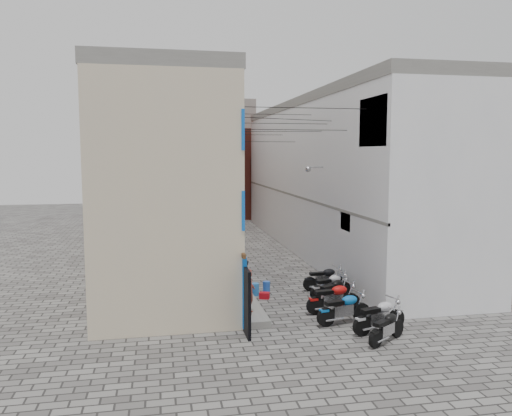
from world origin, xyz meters
TOP-DOWN VIEW (x-y plane):
  - ground at (0.00, 0.00)m, footprint 90.00×90.00m
  - plinth at (-2.05, 13.00)m, footprint 0.90×26.00m
  - building_left at (-4.98, 12.95)m, footprint 5.10×27.00m
  - building_right at (5.00, 13.00)m, footprint 5.94×26.00m
  - building_far_brick_left at (-2.00, 28.00)m, footprint 6.00×6.00m
  - building_far_brick_right at (3.00, 30.00)m, footprint 5.00×6.00m
  - building_far_concrete at (0.00, 34.00)m, footprint 8.00×5.00m
  - far_shopfront at (0.00, 25.20)m, footprint 2.00×0.30m
  - overhead_wires at (0.00, 7.64)m, footprint 5.80×13.02m
  - motorcycle_a at (1.65, -1.88)m, footprint 1.86×1.49m
  - motorcycle_b at (1.80, -1.01)m, footprint 2.19×1.23m
  - motorcycle_c at (0.95, -0.01)m, footprint 2.16×1.05m
  - motorcycle_d at (1.01, 1.19)m, footprint 2.20×0.92m
  - motorcycle_e at (1.39, 2.22)m, footprint 1.98×1.49m
  - motorcycle_f at (1.53, 2.99)m, footprint 2.07×1.23m
  - motorcycle_g at (1.69, 4.21)m, footprint 1.97×0.76m
  - person_a at (-2.17, 1.00)m, footprint 0.52×0.66m
  - person_b at (-2.10, 2.41)m, footprint 0.92×0.99m
  - water_jug_near at (-1.39, 3.96)m, footprint 0.43×0.43m
  - water_jug_far at (-0.85, 4.29)m, footprint 0.39×0.39m
  - red_crate at (-1.11, 3.43)m, footprint 0.48×0.42m

SIDE VIEW (x-z plane):
  - ground at x=0.00m, z-range 0.00..0.00m
  - red_crate at x=-1.11m, z-range 0.00..0.25m
  - plinth at x=-2.05m, z-range 0.00..0.25m
  - water_jug_far at x=-0.85m, z-range 0.00..0.47m
  - water_jug_near at x=-1.39m, z-range 0.00..0.51m
  - motorcycle_a at x=1.65m, z-range 0.00..1.07m
  - motorcycle_g at x=1.69m, z-range 0.00..1.12m
  - motorcycle_e at x=1.39m, z-range 0.00..1.12m
  - motorcycle_f at x=1.53m, z-range 0.00..1.14m
  - motorcycle_c at x=0.95m, z-range 0.00..1.20m
  - motorcycle_b at x=1.80m, z-range 0.00..1.21m
  - motorcycle_d at x=1.01m, z-range 0.00..1.23m
  - person_a at x=-2.17m, z-range 0.25..1.84m
  - person_b at x=-2.10m, z-range 0.25..1.88m
  - far_shopfront at x=0.00m, z-range 0.00..2.40m
  - building_far_brick_right at x=3.00m, z-range 0.00..8.00m
  - building_left at x=-4.98m, z-range 0.00..9.00m
  - building_right at x=5.00m, z-range 0.01..9.01m
  - building_far_brick_left at x=-2.00m, z-range 0.00..10.00m
  - building_far_concrete at x=0.00m, z-range 0.00..11.00m
  - overhead_wires at x=0.00m, z-range 6.46..7.79m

